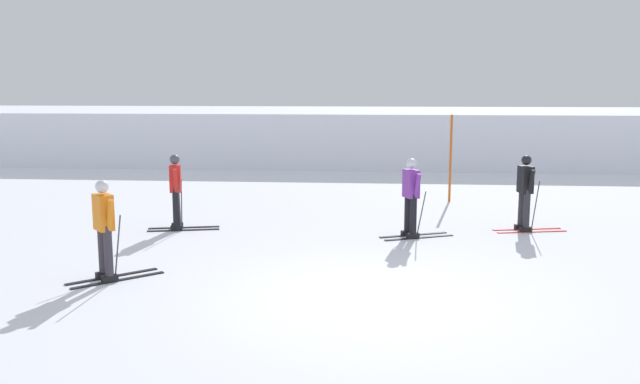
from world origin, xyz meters
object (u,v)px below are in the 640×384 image
at_px(skier_black, 525,191).
at_px(trail_marker_pole, 451,159).
at_px(skier_purple, 411,195).
at_px(skier_orange, 105,227).
at_px(skier_red, 176,190).

bearing_deg(skier_black, trail_marker_pole, 108.93).
distance_m(skier_purple, skier_orange, 6.39).
bearing_deg(skier_orange, skier_red, 89.79).
relative_size(skier_black, skier_purple, 1.00).
bearing_deg(skier_black, skier_red, -176.37).
relative_size(skier_black, trail_marker_pole, 0.70).
xyz_separation_m(skier_red, trail_marker_pole, (6.54, 4.17, 0.30)).
height_order(skier_black, skier_orange, same).
distance_m(skier_black, trail_marker_pole, 3.89).
height_order(skier_red, skier_orange, same).
bearing_deg(skier_red, skier_purple, -3.73).
bearing_deg(skier_orange, skier_black, 29.81).
distance_m(skier_red, skier_orange, 3.98).
bearing_deg(skier_purple, skier_orange, -145.26).
xyz_separation_m(skier_red, skier_black, (7.80, 0.50, 0.00)).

